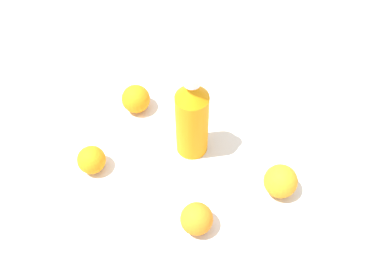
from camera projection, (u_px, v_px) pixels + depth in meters
The scene contains 6 objects.
ground_plane at pixel (207, 138), 1.12m from camera, with size 2.40×2.40×0.00m, color silver.
water_bottle at pixel (192, 117), 1.01m from camera, with size 0.08×0.08×0.26m.
orange_0 at pixel (136, 99), 1.16m from camera, with size 0.08×0.08×0.08m, color orange.
orange_1 at pixel (197, 219), 0.94m from camera, with size 0.07×0.07×0.07m, color orange.
orange_2 at pixel (91, 160), 1.04m from camera, with size 0.07×0.07×0.07m, color orange.
orange_3 at pixel (281, 181), 1.00m from camera, with size 0.08×0.08×0.08m, color orange.
Camera 1 is at (0.65, -0.15, 0.90)m, focal length 40.13 mm.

